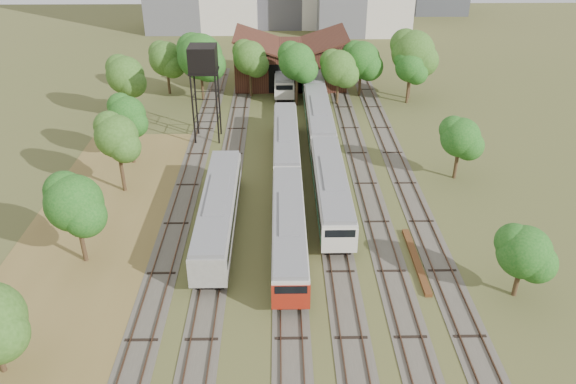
{
  "coord_description": "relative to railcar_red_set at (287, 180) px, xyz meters",
  "views": [
    {
      "loc": [
        -2.68,
        -24.79,
        26.84
      ],
      "look_at": [
        -1.98,
        18.94,
        2.5
      ],
      "focal_mm": 35.0,
      "sensor_mm": 36.0,
      "label": 1
    }
  ],
  "objects": [
    {
      "name": "maintenance_shed",
      "position": [
        1.0,
        35.41,
        1.14
      ],
      "size": [
        16.45,
        11.55,
        7.58
      ],
      "color": "#391B14",
      "rests_on": "ground"
    },
    {
      "name": "ground",
      "position": [
        2.0,
        -22.57,
        -1.77
      ],
      "size": [
        240.0,
        240.0,
        0.0
      ],
      "primitive_type": "plane",
      "color": "#475123",
      "rests_on": "ground"
    },
    {
      "name": "tree_band_left",
      "position": [
        -17.59,
        -9.92,
        3.48
      ],
      "size": [
        8.11,
        58.16,
        8.07
      ],
      "color": "#382616",
      "rests_on": "ground"
    },
    {
      "name": "tracks",
      "position": [
        1.33,
        2.43,
        -1.73
      ],
      "size": [
        24.6,
        80.0,
        0.19
      ],
      "color": "#4C473D",
      "rests_on": "ground"
    },
    {
      "name": "dry_grass_patch",
      "position": [
        -16.0,
        -14.57,
        -1.75
      ],
      "size": [
        14.0,
        60.0,
        0.04
      ],
      "primitive_type": "cube",
      "color": "brown",
      "rests_on": "ground"
    },
    {
      "name": "railcar_green_set",
      "position": [
        4.0,
        15.37,
        0.13
      ],
      "size": [
        2.9,
        52.08,
        3.59
      ],
      "color": "black",
      "rests_on": "ground"
    },
    {
      "name": "water_tower",
      "position": [
        -9.12,
        14.12,
        7.52
      ],
      "size": [
        3.18,
        3.18,
        11.02
      ],
      "color": "black",
      "rests_on": "ground"
    },
    {
      "name": "tree_band_right",
      "position": [
        16.9,
        5.81,
        2.71
      ],
      "size": [
        4.61,
        44.99,
        7.06
      ],
      "color": "#382616",
      "rests_on": "ground"
    },
    {
      "name": "railcar_rear",
      "position": [
        0.0,
        33.37,
        0.01
      ],
      "size": [
        2.72,
        16.08,
        3.36
      ],
      "color": "black",
      "rests_on": "ground"
    },
    {
      "name": "rail_pile_far",
      "position": [
        10.2,
        -10.86,
        -1.63
      ],
      "size": [
        0.55,
        8.82,
        0.29
      ],
      "primitive_type": "cube",
      "color": "brown",
      "rests_on": "ground"
    },
    {
      "name": "old_grey_coach",
      "position": [
        -6.0,
        -5.9,
        0.18
      ],
      "size": [
        2.89,
        18.0,
        3.57
      ],
      "color": "black",
      "rests_on": "ground"
    },
    {
      "name": "railcar_red_set",
      "position": [
        0.0,
        0.0,
        0.0
      ],
      "size": [
        2.71,
        34.57,
        3.35
      ],
      "color": "black",
      "rests_on": "ground"
    },
    {
      "name": "tree_band_far",
      "position": [
        1.06,
        27.79,
        3.97
      ],
      "size": [
        39.22,
        9.95,
        9.44
      ],
      "color": "#382616",
      "rests_on": "ground"
    }
  ]
}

